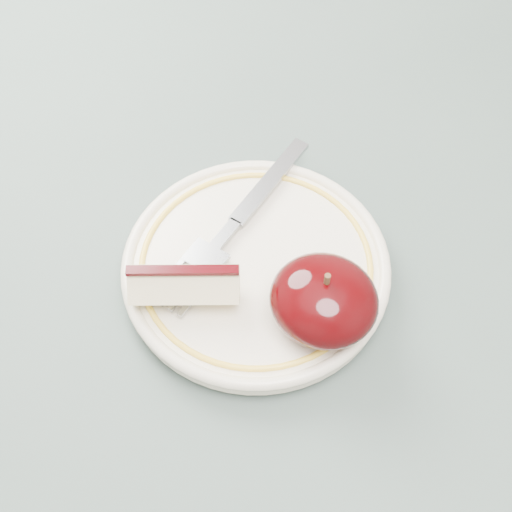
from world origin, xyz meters
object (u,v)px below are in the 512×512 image
at_px(table, 159,361).
at_px(plate, 256,267).
at_px(apple_half, 324,300).
at_px(fork, 235,224).

bearing_deg(table, plate, 44.03).
bearing_deg(plate, apple_half, -17.73).
relative_size(table, fork, 5.14).
xyz_separation_m(table, fork, (0.03, 0.08, 0.11)).
xyz_separation_m(table, plate, (0.06, 0.06, 0.10)).
relative_size(plate, apple_half, 2.66).
bearing_deg(table, fork, 68.11).
bearing_deg(plate, fork, 142.36).
height_order(plate, fork, fork).
distance_m(table, plate, 0.13).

